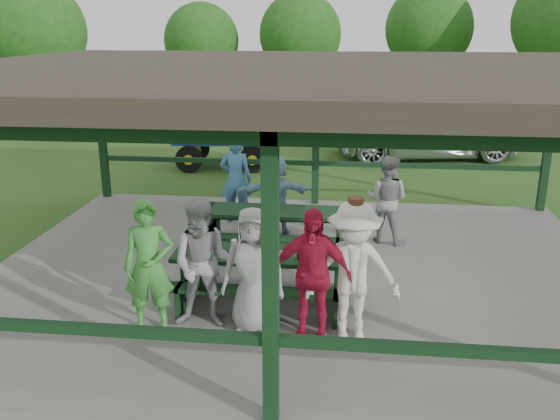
# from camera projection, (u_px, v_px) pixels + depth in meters

# --- Properties ---
(ground) EXTENTS (90.00, 90.00, 0.00)m
(ground) POSITION_uv_depth(u_px,v_px,m) (301.00, 276.00, 9.58)
(ground) COLOR #2A5219
(ground) RESTS_ON ground
(concrete_slab) EXTENTS (10.00, 8.00, 0.10)m
(concrete_slab) POSITION_uv_depth(u_px,v_px,m) (301.00, 273.00, 9.57)
(concrete_slab) COLOR slate
(concrete_slab) RESTS_ON ground
(pavilion_structure) EXTENTS (10.60, 8.60, 3.24)m
(pavilion_structure) POSITION_uv_depth(u_px,v_px,m) (304.00, 76.00, 8.63)
(pavilion_structure) COLOR black
(pavilion_structure) RESTS_ON concrete_slab
(picnic_table_near) EXTENTS (2.46, 1.39, 0.75)m
(picnic_table_near) POSITION_uv_depth(u_px,v_px,m) (262.00, 271.00, 8.33)
(picnic_table_near) COLOR black
(picnic_table_near) RESTS_ON concrete_slab
(picnic_table_far) EXTENTS (2.60, 1.39, 0.75)m
(picnic_table_far) POSITION_uv_depth(u_px,v_px,m) (273.00, 225.00, 10.23)
(picnic_table_far) COLOR black
(picnic_table_far) RESTS_ON concrete_slab
(table_setting) EXTENTS (2.24, 0.45, 0.10)m
(table_setting) POSITION_uv_depth(u_px,v_px,m) (282.00, 250.00, 8.23)
(table_setting) COLOR white
(table_setting) RESTS_ON picnic_table_near
(contestant_green) EXTENTS (0.70, 0.53, 1.74)m
(contestant_green) POSITION_uv_depth(u_px,v_px,m) (149.00, 267.00, 7.47)
(contestant_green) COLOR green
(contestant_green) RESTS_ON concrete_slab
(contestant_grey_left) EXTENTS (0.86, 0.69, 1.72)m
(contestant_grey_left) POSITION_uv_depth(u_px,v_px,m) (204.00, 264.00, 7.56)
(contestant_grey_left) COLOR #9B9B9E
(contestant_grey_left) RESTS_ON concrete_slab
(contestant_grey_mid) EXTENTS (0.83, 0.57, 1.65)m
(contestant_grey_mid) POSITION_uv_depth(u_px,v_px,m) (253.00, 271.00, 7.46)
(contestant_grey_mid) COLOR #97979A
(contestant_grey_mid) RESTS_ON concrete_slab
(contestant_red) EXTENTS (1.03, 0.48, 1.71)m
(contestant_red) POSITION_uv_depth(u_px,v_px,m) (311.00, 274.00, 7.28)
(contestant_red) COLOR #BE183E
(contestant_red) RESTS_ON concrete_slab
(contestant_white_fedora) EXTENTS (1.22, 0.78, 1.85)m
(contestant_white_fedora) POSITION_uv_depth(u_px,v_px,m) (353.00, 272.00, 7.22)
(contestant_white_fedora) COLOR silver
(contestant_white_fedora) RESTS_ON concrete_slab
(spectator_lblue) EXTENTS (1.49, 0.73, 1.54)m
(spectator_lblue) POSITION_uv_depth(u_px,v_px,m) (275.00, 195.00, 10.99)
(spectator_lblue) COLOR #7FAEC5
(spectator_lblue) RESTS_ON concrete_slab
(spectator_blue) EXTENTS (0.65, 0.43, 1.75)m
(spectator_blue) POSITION_uv_depth(u_px,v_px,m) (236.00, 179.00, 11.66)
(spectator_blue) COLOR teal
(spectator_blue) RESTS_ON concrete_slab
(spectator_grey) EXTENTS (0.93, 0.83, 1.59)m
(spectator_grey) POSITION_uv_depth(u_px,v_px,m) (387.00, 199.00, 10.60)
(spectator_grey) COLOR gray
(spectator_grey) RESTS_ON concrete_slab
(pickup_truck) EXTENTS (6.12, 3.71, 1.59)m
(pickup_truck) POSITION_uv_depth(u_px,v_px,m) (427.00, 131.00, 18.04)
(pickup_truck) COLOR silver
(pickup_truck) RESTS_ON ground
(farm_trailer) EXTENTS (3.76, 1.85, 1.31)m
(farm_trailer) POSITION_uv_depth(u_px,v_px,m) (224.00, 144.00, 16.75)
(farm_trailer) COLOR navy
(farm_trailer) RESTS_ON ground
(tree_far_left) EXTENTS (3.05, 3.05, 4.77)m
(tree_far_left) POSITION_uv_depth(u_px,v_px,m) (202.00, 41.00, 24.33)
(tree_far_left) COLOR #312313
(tree_far_left) RESTS_ON ground
(tree_left) EXTENTS (3.30, 3.30, 5.15)m
(tree_left) POSITION_uv_depth(u_px,v_px,m) (300.00, 35.00, 23.81)
(tree_left) COLOR #312313
(tree_left) RESTS_ON ground
(tree_mid) EXTENTS (3.51, 3.51, 5.48)m
(tree_mid) POSITION_uv_depth(u_px,v_px,m) (429.00, 29.00, 23.94)
(tree_mid) COLOR #312313
(tree_mid) RESTS_ON ground
(tree_edge_left) EXTENTS (3.45, 3.45, 5.39)m
(tree_edge_left) POSITION_uv_depth(u_px,v_px,m) (35.00, 32.00, 20.00)
(tree_edge_left) COLOR #312313
(tree_edge_left) RESTS_ON ground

